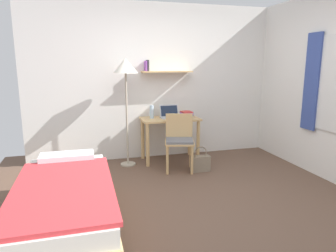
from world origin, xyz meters
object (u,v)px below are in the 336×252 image
Objects in this scene: desk_chair at (179,139)px; laptop at (170,114)px; handbag at (200,163)px; bed at (65,204)px; desk at (170,127)px; water_bottle at (152,112)px; standing_lamp at (126,72)px; book_stack at (186,114)px.

laptop reaches higher than desk_chair.
bed is at bearing -148.94° from handbag.
desk is at bearing 48.25° from bed.
desk_chair is at bearing -60.15° from water_bottle.
standing_lamp is at bearing 149.92° from desk_chair.
book_stack is (0.28, -0.01, 0.20)m from desk.
standing_lamp reaches higher than handbag.
desk is 0.84m from handbag.
standing_lamp is 1.23m from book_stack.
water_bottle reaches higher than handbag.
book_stack is at bearing -5.71° from water_bottle.
desk_chair is 0.49m from handbag.
water_bottle is 0.57× the size of handbag.
water_bottle is at bearing 170.26° from desk.
water_bottle is (0.43, 0.11, -0.65)m from standing_lamp.
handbag is at bearing -65.35° from desk.
laptop reaches higher than desk.
laptop is at bearing 7.96° from standing_lamp.
book_stack is (1.88, 1.79, 0.54)m from bed.
desk is (1.60, 1.79, 0.34)m from bed.
handbag is (0.60, -0.70, -0.71)m from water_bottle.
standing_lamp is at bearing -172.04° from laptop.
desk_chair is 1.31m from standing_lamp.
bed is 8.21× the size of book_stack.
book_stack is at bearing 91.36° from handbag.
bed is 6.12× the size of laptop.
standing_lamp is 0.78m from water_bottle.
laptop is 0.99m from handbag.
water_bottle reaches higher than desk_chair.
bed is 2.22m from handbag.
water_bottle is (-0.31, 0.54, 0.35)m from desk_chair.
desk is at bearing -9.74° from water_bottle.
desk_chair reaches higher than handbag.
desk_chair is 3.52× the size of book_stack.
water_bottle is (-0.30, 0.05, 0.26)m from desk.
book_stack is at bearing -10.11° from laptop.
desk_chair is 0.60m from laptop.
desk_chair is 0.51× the size of standing_lamp.
laptop reaches higher than bed.
book_stack is (0.27, -0.05, -0.00)m from laptop.
desk is at bearing 4.80° from standing_lamp.
standing_lamp is at bearing -176.94° from book_stack.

